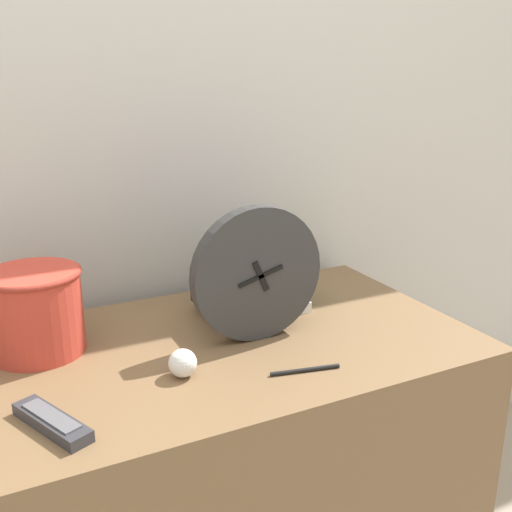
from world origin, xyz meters
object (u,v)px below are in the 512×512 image
at_px(desk_clock, 257,274).
at_px(crumpled_paper_ball, 183,363).
at_px(book_stack, 254,278).
at_px(tv_remote, 52,422).
at_px(basket, 35,309).
at_px(pen, 305,370).

xyz_separation_m(desk_clock, crumpled_paper_ball, (-0.20, -0.09, -0.11)).
height_order(book_stack, crumpled_paper_ball, book_stack).
bearing_deg(tv_remote, book_stack, 30.30).
bearing_deg(book_stack, tv_remote, -149.70).
height_order(tv_remote, crumpled_paper_ball, crumpled_paper_ball).
bearing_deg(basket, tv_remote, -93.85).
distance_m(book_stack, basket, 0.48).
distance_m(desk_clock, crumpled_paper_ball, 0.24).
bearing_deg(tv_remote, basket, 86.15).
relative_size(book_stack, tv_remote, 1.60).
bearing_deg(crumpled_paper_ball, basket, 134.92).
distance_m(desk_clock, tv_remote, 0.48).
relative_size(tv_remote, pen, 1.26).
height_order(tv_remote, pen, tv_remote).
height_order(basket, tv_remote, basket).
xyz_separation_m(desk_clock, pen, (0.01, -0.17, -0.14)).
bearing_deg(book_stack, crumpled_paper_ball, -138.72).
bearing_deg(desk_clock, book_stack, 66.16).
bearing_deg(book_stack, desk_clock, -113.84).
bearing_deg(basket, book_stack, 0.49).
distance_m(book_stack, pen, 0.32).
distance_m(book_stack, tv_remote, 0.58).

